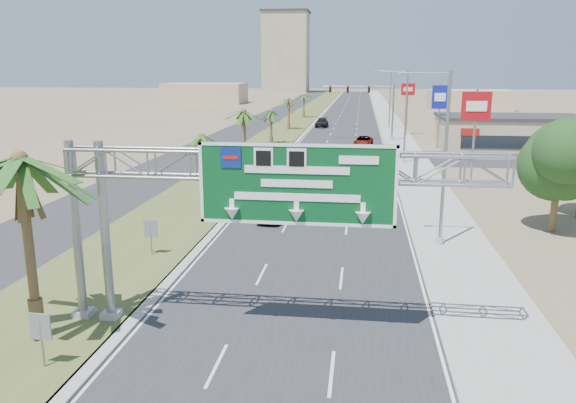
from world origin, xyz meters
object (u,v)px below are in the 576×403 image
(car_left_lane, at_px, (274,210))
(car_far, at_px, (322,123))
(store_building, at_px, (510,133))
(car_mid_lane, at_px, (331,164))
(car_right_lane, at_px, (363,142))
(pole_sign_red_far, at_px, (408,93))
(palm_near, at_px, (19,160))
(pole_sign_blue, at_px, (440,100))
(sign_gantry, at_px, (256,180))
(pole_sign_red_near, at_px, (476,112))
(signal_mast, at_px, (379,107))

(car_left_lane, bearing_deg, car_far, 97.44)
(store_building, bearing_deg, car_mid_lane, -138.34)
(car_right_lane, distance_m, pole_sign_red_far, 16.93)
(car_left_lane, xyz_separation_m, car_right_lane, (6.11, 38.75, -0.01))
(car_left_lane, bearing_deg, palm_near, -102.29)
(car_left_lane, height_order, car_mid_lane, car_mid_lane)
(car_left_lane, xyz_separation_m, pole_sign_blue, (15.75, 38.93, 5.53))
(car_right_lane, distance_m, car_far, 26.48)
(sign_gantry, height_order, pole_sign_blue, pole_sign_blue)
(sign_gantry, relative_size, pole_sign_blue, 2.02)
(pole_sign_red_far, bearing_deg, sign_gantry, -98.83)
(sign_gantry, xyz_separation_m, pole_sign_blue, (13.81, 55.43, 0.16))
(car_far, relative_size, pole_sign_blue, 0.64)
(car_far, xyz_separation_m, pole_sign_blue, (17.01, -25.25, 5.44))
(car_left_lane, distance_m, pole_sign_red_far, 55.03)
(palm_near, bearing_deg, car_far, 86.58)
(pole_sign_red_near, relative_size, pole_sign_blue, 1.02)
(pole_sign_blue, bearing_deg, signal_mast, 138.88)
(car_far, height_order, pole_sign_blue, pole_sign_blue)
(pole_sign_red_near, xyz_separation_m, pole_sign_red_far, (-2.52, 40.58, -0.16))
(sign_gantry, xyz_separation_m, car_mid_lane, (0.87, 36.33, -5.33))
(car_left_lane, relative_size, pole_sign_red_near, 0.48)
(sign_gantry, bearing_deg, car_mid_lane, 88.63)
(sign_gantry, xyz_separation_m, pole_sign_red_far, (10.84, 69.71, 0.40))
(palm_near, xyz_separation_m, pole_sign_blue, (21.95, 57.36, -0.72))
(pole_sign_red_near, bearing_deg, car_mid_lane, 150.04)
(car_far, height_order, pole_sign_red_far, pole_sign_red_far)
(car_left_lane, xyz_separation_m, pole_sign_red_near, (15.29, 12.63, 5.92))
(store_building, distance_m, pole_sign_red_far, 18.85)
(palm_near, xyz_separation_m, car_right_lane, (12.31, 57.18, -6.25))
(sign_gantry, distance_m, palm_near, 8.41)
(palm_near, bearing_deg, car_right_lane, 77.85)
(pole_sign_red_far, bearing_deg, signal_mast, -120.97)
(signal_mast, bearing_deg, car_left_lane, -100.17)
(pole_sign_red_near, xyz_separation_m, pole_sign_blue, (0.46, 26.30, -0.40))
(car_right_lane, bearing_deg, pole_sign_red_near, -64.54)
(pole_sign_red_near, height_order, pole_sign_blue, pole_sign_red_near)
(signal_mast, relative_size, car_far, 1.93)
(pole_sign_red_far, bearing_deg, pole_sign_red_near, -86.44)
(pole_sign_red_near, bearing_deg, car_right_lane, 109.37)
(car_mid_lane, relative_size, pole_sign_blue, 0.54)
(signal_mast, height_order, car_mid_lane, signal_mast)
(signal_mast, xyz_separation_m, store_building, (16.83, -5.97, -2.85))
(pole_sign_red_near, bearing_deg, pole_sign_blue, 89.00)
(car_left_lane, distance_m, car_far, 64.19)
(palm_near, bearing_deg, car_left_lane, 71.40)
(palm_near, distance_m, signal_mast, 65.60)
(car_far, bearing_deg, car_mid_lane, -83.93)
(car_left_lane, bearing_deg, store_building, 64.03)
(pole_sign_blue, relative_size, pole_sign_red_far, 1.01)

